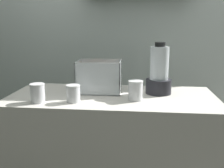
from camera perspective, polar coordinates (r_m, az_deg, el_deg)
counter at (r=1.95m, az=-0.00°, el=-15.34°), size 1.40×0.64×0.90m
back_wall_unit at (r=2.49m, az=1.95°, el=10.35°), size 2.60×0.24×2.50m
carrot_display_bin at (r=1.87m, az=-2.65°, el=0.49°), size 0.31×0.22×0.22m
blender_pitcher at (r=1.84m, az=10.17°, el=2.25°), size 0.18×0.18×0.36m
juice_cup_mango_far_left at (r=1.68m, az=-15.85°, el=-2.11°), size 0.09×0.09×0.12m
juice_cup_carrot_left at (r=1.64m, az=-8.40°, el=-2.27°), size 0.09×0.09×0.11m
juice_cup_carrot_middle at (r=1.67m, az=5.14°, el=-1.66°), size 0.09×0.09×0.13m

